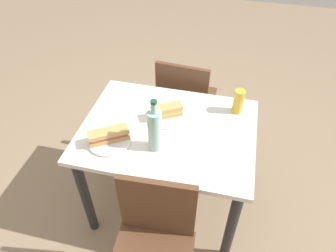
{
  "coord_description": "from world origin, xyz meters",
  "views": [
    {
      "loc": [
        0.31,
        -1.29,
        1.98
      ],
      "look_at": [
        0.0,
        0.0,
        0.75
      ],
      "focal_mm": 33.56,
      "sensor_mm": 36.0,
      "label": 1
    }
  ],
  "objects_px": {
    "baguette_sandwich_far": "(109,135)",
    "beer_glass": "(239,101)",
    "water_bottle": "(155,130)",
    "knife_near": "(162,109)",
    "chair_near": "(154,243)",
    "knife_far": "(106,133)",
    "plate_far": "(110,140)",
    "dining_table": "(168,143)",
    "plate_near": "(167,116)",
    "baguette_sandwich_near": "(167,111)",
    "chair_far": "(185,100)"
  },
  "relations": [
    {
      "from": "chair_near",
      "to": "knife_far",
      "type": "bearing_deg",
      "value": 131.85
    },
    {
      "from": "dining_table",
      "to": "plate_far",
      "type": "height_order",
      "value": "plate_far"
    },
    {
      "from": "dining_table",
      "to": "beer_glass",
      "type": "relative_size",
      "value": 6.44
    },
    {
      "from": "beer_glass",
      "to": "chair_near",
      "type": "bearing_deg",
      "value": -110.61
    },
    {
      "from": "plate_near",
      "to": "knife_near",
      "type": "xyz_separation_m",
      "value": [
        -0.04,
        0.04,
        0.01
      ]
    },
    {
      "from": "baguette_sandwich_near",
      "to": "plate_far",
      "type": "bearing_deg",
      "value": -133.29
    },
    {
      "from": "knife_far",
      "to": "beer_glass",
      "type": "xyz_separation_m",
      "value": [
        0.71,
        0.39,
        0.06
      ]
    },
    {
      "from": "dining_table",
      "to": "knife_near",
      "type": "bearing_deg",
      "value": 116.18
    },
    {
      "from": "dining_table",
      "to": "baguette_sandwich_far",
      "type": "relative_size",
      "value": 4.49
    },
    {
      "from": "plate_near",
      "to": "water_bottle",
      "type": "bearing_deg",
      "value": -90.24
    },
    {
      "from": "beer_glass",
      "to": "knife_near",
      "type": "bearing_deg",
      "value": -166.33
    },
    {
      "from": "plate_near",
      "to": "plate_far",
      "type": "relative_size",
      "value": 1.0
    },
    {
      "from": "chair_near",
      "to": "water_bottle",
      "type": "height_order",
      "value": "water_bottle"
    },
    {
      "from": "chair_far",
      "to": "baguette_sandwich_far",
      "type": "bearing_deg",
      "value": -110.61
    },
    {
      "from": "baguette_sandwich_far",
      "to": "knife_far",
      "type": "distance_m",
      "value": 0.06
    },
    {
      "from": "dining_table",
      "to": "knife_near",
      "type": "xyz_separation_m",
      "value": [
        -0.07,
        0.14,
        0.14
      ]
    },
    {
      "from": "baguette_sandwich_far",
      "to": "water_bottle",
      "type": "xyz_separation_m",
      "value": [
        0.26,
        0.02,
        0.08
      ]
    },
    {
      "from": "knife_far",
      "to": "baguette_sandwich_far",
      "type": "bearing_deg",
      "value": -45.74
    },
    {
      "from": "plate_far",
      "to": "beer_glass",
      "type": "relative_size",
      "value": 1.55
    },
    {
      "from": "knife_far",
      "to": "beer_glass",
      "type": "height_order",
      "value": "beer_glass"
    },
    {
      "from": "baguette_sandwich_near",
      "to": "water_bottle",
      "type": "distance_m",
      "value": 0.27
    },
    {
      "from": "plate_near",
      "to": "knife_near",
      "type": "height_order",
      "value": "knife_near"
    },
    {
      "from": "water_bottle",
      "to": "beer_glass",
      "type": "height_order",
      "value": "water_bottle"
    },
    {
      "from": "baguette_sandwich_near",
      "to": "plate_far",
      "type": "relative_size",
      "value": 0.81
    },
    {
      "from": "dining_table",
      "to": "knife_far",
      "type": "xyz_separation_m",
      "value": [
        -0.33,
        -0.14,
        0.14
      ]
    },
    {
      "from": "dining_table",
      "to": "knife_far",
      "type": "relative_size",
      "value": 7.0
    },
    {
      "from": "knife_near",
      "to": "beer_glass",
      "type": "bearing_deg",
      "value": 13.67
    },
    {
      "from": "dining_table",
      "to": "water_bottle",
      "type": "height_order",
      "value": "water_bottle"
    },
    {
      "from": "water_bottle",
      "to": "beer_glass",
      "type": "xyz_separation_m",
      "value": [
        0.41,
        0.41,
        -0.05
      ]
    },
    {
      "from": "chair_near",
      "to": "chair_far",
      "type": "bearing_deg",
      "value": 93.6
    },
    {
      "from": "knife_near",
      "to": "knife_far",
      "type": "xyz_separation_m",
      "value": [
        -0.26,
        -0.28,
        0.0
      ]
    },
    {
      "from": "plate_far",
      "to": "beer_glass",
      "type": "distance_m",
      "value": 0.8
    },
    {
      "from": "beer_glass",
      "to": "water_bottle",
      "type": "bearing_deg",
      "value": -135.14
    },
    {
      "from": "baguette_sandwich_near",
      "to": "knife_near",
      "type": "xyz_separation_m",
      "value": [
        -0.04,
        0.04,
        -0.03
      ]
    },
    {
      "from": "chair_near",
      "to": "knife_far",
      "type": "relative_size",
      "value": 5.93
    },
    {
      "from": "chair_near",
      "to": "knife_near",
      "type": "bearing_deg",
      "value": 100.61
    },
    {
      "from": "plate_near",
      "to": "beer_glass",
      "type": "xyz_separation_m",
      "value": [
        0.41,
        0.15,
        0.07
      ]
    },
    {
      "from": "knife_far",
      "to": "beer_glass",
      "type": "bearing_deg",
      "value": 28.66
    },
    {
      "from": "knife_far",
      "to": "water_bottle",
      "type": "height_order",
      "value": "water_bottle"
    },
    {
      "from": "chair_near",
      "to": "plate_far",
      "type": "distance_m",
      "value": 0.59
    },
    {
      "from": "dining_table",
      "to": "baguette_sandwich_near",
      "type": "bearing_deg",
      "value": 107.72
    },
    {
      "from": "plate_near",
      "to": "baguette_sandwich_far",
      "type": "height_order",
      "value": "baguette_sandwich_far"
    },
    {
      "from": "knife_far",
      "to": "plate_far",
      "type": "bearing_deg",
      "value": -45.74
    },
    {
      "from": "dining_table",
      "to": "beer_glass",
      "type": "xyz_separation_m",
      "value": [
        0.38,
        0.25,
        0.2
      ]
    },
    {
      "from": "plate_far",
      "to": "beer_glass",
      "type": "height_order",
      "value": "beer_glass"
    },
    {
      "from": "baguette_sandwich_far",
      "to": "beer_glass",
      "type": "relative_size",
      "value": 1.43
    },
    {
      "from": "chair_far",
      "to": "water_bottle",
      "type": "height_order",
      "value": "water_bottle"
    },
    {
      "from": "chair_near",
      "to": "knife_far",
      "type": "xyz_separation_m",
      "value": [
        -0.4,
        0.44,
        0.26
      ]
    },
    {
      "from": "knife_near",
      "to": "water_bottle",
      "type": "xyz_separation_m",
      "value": [
        0.04,
        -0.3,
        0.11
      ]
    },
    {
      "from": "baguette_sandwich_far",
      "to": "knife_far",
      "type": "bearing_deg",
      "value": 134.26
    }
  ]
}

